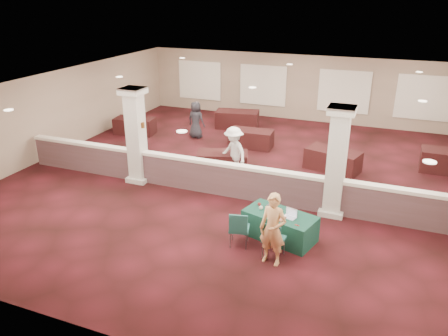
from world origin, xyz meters
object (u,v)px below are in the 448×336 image
at_px(far_table_back_center, 251,139).
at_px(near_table, 280,226).
at_px(conf_chair_main, 273,237).
at_px(conf_chair_side, 239,227).
at_px(attendee_a, 138,132).
at_px(far_table_front_right, 333,160).
at_px(attendee_d, 196,120).
at_px(far_table_back_left, 237,119).
at_px(far_table_front_center, 222,162).
at_px(woman, 273,229).
at_px(far_table_front_left, 135,126).
at_px(attendee_b, 234,152).

bearing_deg(far_table_back_center, near_table, -65.83).
relative_size(conf_chair_main, conf_chair_side, 1.01).
relative_size(conf_chair_side, attendee_a, 0.59).
height_order(conf_chair_side, far_table_front_right, conf_chair_side).
bearing_deg(near_table, conf_chair_side, -121.09).
bearing_deg(far_table_back_center, attendee_a, -151.77).
height_order(far_table_back_center, attendee_d, attendee_d).
bearing_deg(conf_chair_side, attendee_a, 127.55).
distance_m(far_table_back_left, far_table_back_center, 2.79).
bearing_deg(far_table_back_left, far_table_front_center, -75.72).
relative_size(near_table, woman, 1.02).
distance_m(near_table, far_table_front_center, 4.80).
bearing_deg(far_table_front_left, woman, -41.45).
xyz_separation_m(far_table_front_center, attendee_d, (-2.52, 3.20, 0.45)).
bearing_deg(conf_chair_side, attendee_d, 109.46).
bearing_deg(attendee_d, near_table, 137.84).
relative_size(conf_chair_side, far_table_back_center, 0.55).
bearing_deg(far_table_back_left, attendee_a, -119.65).
xyz_separation_m(far_table_front_center, far_table_back_center, (0.13, 2.90, -0.00)).
relative_size(far_table_front_center, far_table_back_left, 0.90).
bearing_deg(far_table_back_center, conf_chair_main, -68.16).
bearing_deg(far_table_front_right, conf_chair_main, -94.54).
relative_size(conf_chair_side, woman, 0.54).
relative_size(conf_chair_side, far_table_back_left, 0.49).
bearing_deg(far_table_front_center, attendee_a, 169.58).
bearing_deg(woman, far_table_front_center, 131.98).
height_order(conf_chair_main, far_table_front_left, conf_chair_main).
height_order(far_table_back_left, attendee_a, attendee_a).
bearing_deg(attendee_d, far_table_back_center, -177.76).
bearing_deg(near_table, far_table_front_right, 99.34).
bearing_deg(near_table, attendee_d, 144.74).
distance_m(near_table, far_table_front_left, 10.57).
height_order(near_table, far_table_front_left, far_table_front_left).
bearing_deg(far_table_back_left, woman, -65.81).
relative_size(conf_chair_main, far_table_front_center, 0.55).
distance_m(far_table_front_right, far_table_back_left, 6.22).
bearing_deg(far_table_front_left, far_table_back_left, 32.70).
relative_size(far_table_front_right, attendee_a, 1.14).
relative_size(conf_chair_main, far_table_back_left, 0.50).
xyz_separation_m(conf_chair_main, far_table_front_right, (0.49, 6.23, -0.20)).
xyz_separation_m(far_table_front_left, far_table_front_right, (9.00, -1.14, 0.02)).
bearing_deg(far_table_front_center, far_table_back_center, 87.45).
height_order(near_table, attendee_d, attendee_d).
bearing_deg(attendee_b, far_table_back_center, 128.76).
distance_m(far_table_front_left, far_table_back_center, 5.47).
height_order(conf_chair_main, attendee_d, attendee_d).
distance_m(far_table_back_left, attendee_b, 5.90).
xyz_separation_m(near_table, attendee_a, (-7.01, 4.40, 0.47)).
relative_size(woman, far_table_front_right, 0.95).
xyz_separation_m(conf_chair_side, far_table_back_left, (-3.58, 9.75, -0.17)).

